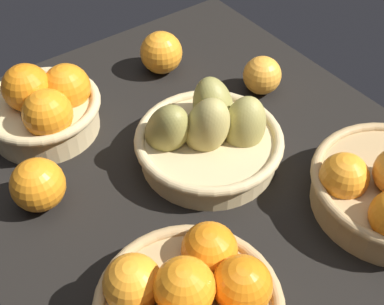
{
  "coord_description": "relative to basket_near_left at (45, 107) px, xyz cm",
  "views": [
    {
      "loc": [
        45.68,
        -34.72,
        63.6
      ],
      "look_at": [
        0.49,
        -1.86,
        7.0
      ],
      "focal_mm": 47.32,
      "sensor_mm": 36.0,
      "label": 1
    }
  ],
  "objects": [
    {
      "name": "market_tray",
      "position": [
        22.08,
        16.32,
        -6.64
      ],
      "size": [
        84.0,
        72.0,
        3.0
      ],
      "primitive_type": "cube",
      "color": "black",
      "rests_on": "ground"
    },
    {
      "name": "loose_orange_side_gap",
      "position": [
        14.67,
        -7.98,
        -1.06
      ],
      "size": [
        8.18,
        8.18,
        8.18
      ],
      "primitive_type": "sphere",
      "color": "orange",
      "rests_on": "market_tray"
    },
    {
      "name": "basket_near_right",
      "position": [
        43.54,
        -1.17,
        -0.72
      ],
      "size": [
        23.35,
        23.35,
        11.45
      ],
      "color": "tan",
      "rests_on": "market_tray"
    },
    {
      "name": "basket_center_pears",
      "position": [
        21.57,
        18.44,
        -0.82
      ],
      "size": [
        24.1,
        24.1,
        14.55
      ],
      "color": "tan",
      "rests_on": "market_tray"
    },
    {
      "name": "loose_orange_front_gap",
      "position": [
        13.57,
        37.2,
        -1.54
      ],
      "size": [
        7.2,
        7.2,
        7.2
      ],
      "primitive_type": "sphere",
      "color": "#F49E33",
      "rests_on": "market_tray"
    },
    {
      "name": "loose_orange_back_gap",
      "position": [
        -3.0,
        25.63,
        -0.99
      ],
      "size": [
        8.31,
        8.31,
        8.31
      ],
      "primitive_type": "sphere",
      "color": "orange",
      "rests_on": "market_tray"
    },
    {
      "name": "basket_near_left",
      "position": [
        0.0,
        0.0,
        0.0
      ],
      "size": [
        20.23,
        20.23,
        12.65
      ],
      "color": "tan",
      "rests_on": "market_tray"
    }
  ]
}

